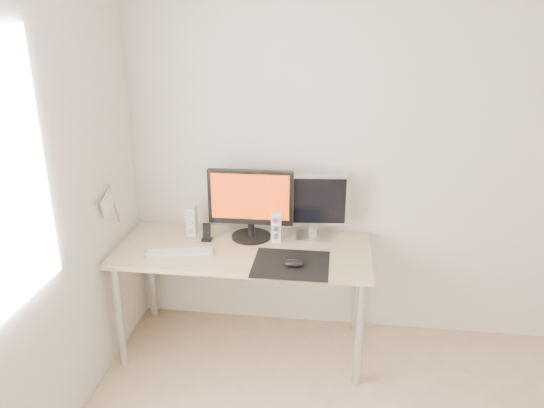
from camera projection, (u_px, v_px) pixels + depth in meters
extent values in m
plane|color=white|center=(395.00, 158.00, 3.40)|extent=(3.50, 0.00, 3.50)
cube|color=black|center=(291.00, 264.00, 3.13)|extent=(0.45, 0.40, 0.00)
ellipsoid|color=black|center=(294.00, 263.00, 3.10)|extent=(0.12, 0.07, 0.04)
cube|color=#D1B587|center=(243.00, 250.00, 3.35)|extent=(1.60, 0.70, 0.03)
cylinder|color=silver|center=(119.00, 316.00, 3.30)|extent=(0.05, 0.05, 0.70)
cylinder|color=silver|center=(359.00, 334.00, 3.12)|extent=(0.05, 0.05, 0.70)
cylinder|color=silver|center=(151.00, 273.00, 3.84)|extent=(0.05, 0.05, 0.70)
cylinder|color=silver|center=(357.00, 286.00, 3.66)|extent=(0.05, 0.05, 0.70)
cylinder|color=black|center=(251.00, 236.00, 3.50)|extent=(0.26, 0.26, 0.02)
cylinder|color=black|center=(251.00, 227.00, 3.47)|extent=(0.05, 0.05, 0.12)
cube|color=black|center=(251.00, 197.00, 3.39)|extent=(0.55, 0.05, 0.36)
cube|color=#E8560C|center=(250.00, 197.00, 3.36)|extent=(0.50, 0.01, 0.30)
cube|color=#B8B8BA|center=(313.00, 237.00, 3.49)|extent=(0.23, 0.18, 0.01)
cube|color=silver|center=(313.00, 229.00, 3.47)|extent=(0.05, 0.04, 0.10)
cube|color=silver|center=(314.00, 200.00, 3.40)|extent=(0.45, 0.08, 0.34)
cube|color=black|center=(314.00, 201.00, 3.38)|extent=(0.41, 0.04, 0.30)
cube|color=white|center=(192.00, 221.00, 3.51)|extent=(0.06, 0.07, 0.20)
cylinder|color=#B0B0B2|center=(191.00, 231.00, 3.49)|extent=(0.04, 0.01, 0.04)
cylinder|color=silver|center=(190.00, 223.00, 3.47)|extent=(0.04, 0.01, 0.04)
cylinder|color=silver|center=(190.00, 216.00, 3.45)|extent=(0.04, 0.01, 0.04)
cube|color=white|center=(277.00, 226.00, 3.42)|extent=(0.06, 0.07, 0.20)
cylinder|color=#ADADAF|center=(276.00, 237.00, 3.40)|extent=(0.04, 0.01, 0.04)
cylinder|color=silver|center=(276.00, 229.00, 3.38)|extent=(0.04, 0.01, 0.04)
cylinder|color=#BAB9BC|center=(276.00, 221.00, 3.36)|extent=(0.04, 0.01, 0.04)
cube|color=silver|center=(180.00, 253.00, 3.27)|extent=(0.44, 0.21, 0.01)
cube|color=white|center=(180.00, 252.00, 3.26)|extent=(0.41, 0.20, 0.01)
cube|color=black|center=(207.00, 239.00, 3.45)|extent=(0.07, 0.06, 0.01)
cube|color=black|center=(207.00, 231.00, 3.43)|extent=(0.05, 0.02, 0.11)
cylinder|color=#A57F54|center=(114.00, 204.00, 3.27)|extent=(0.01, 0.10, 0.29)
cube|color=white|center=(108.00, 203.00, 3.17)|extent=(0.00, 0.19, 0.15)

